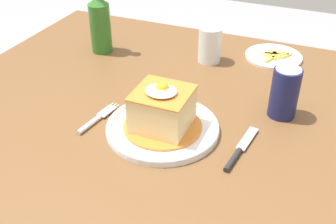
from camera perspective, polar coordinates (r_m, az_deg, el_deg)
dining_table at (r=1.05m, az=1.05°, el=-4.32°), size 1.24×1.04×0.72m
main_plate at (r=0.93m, az=-0.48°, el=-2.22°), size 0.26×0.26×0.02m
sandwich_meal at (r=0.90m, az=-0.51°, el=0.20°), size 0.18×0.18×0.12m
fork at (r=0.98m, az=-10.10°, el=-1.12°), size 0.04×0.14×0.01m
knife at (r=0.88m, az=9.60°, el=-5.67°), size 0.04×0.17×0.01m
soda_can at (r=1.00m, az=15.87°, el=2.60°), size 0.07×0.07×0.12m
beer_bottle_green at (r=1.28m, az=-9.45°, el=12.42°), size 0.06×0.06×0.27m
drinking_glass at (r=1.23m, az=5.80°, el=8.98°), size 0.07×0.07×0.10m
side_plate_fries at (r=1.30m, az=14.46°, el=7.48°), size 0.17×0.17×0.02m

